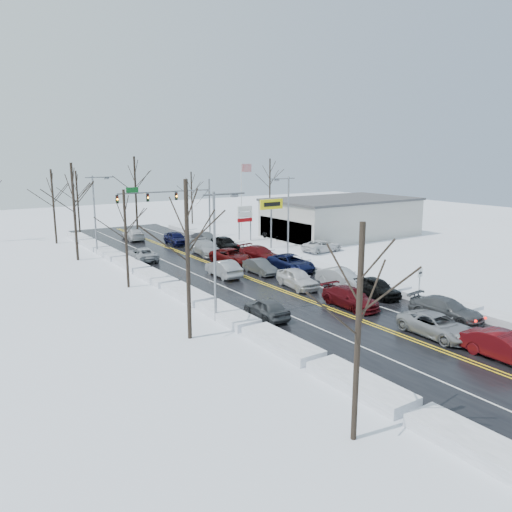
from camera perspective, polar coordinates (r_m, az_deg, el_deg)
ground at (r=42.91m, az=2.72°, el=-3.87°), size 160.00×160.00×0.00m
road_surface at (r=44.48m, az=1.19°, el=-3.29°), size 14.00×84.00×0.01m
snow_bank_left at (r=40.76m, az=-7.64°, el=-4.81°), size 1.94×72.00×0.58m
snow_bank_right at (r=49.10m, az=8.48°, el=-1.98°), size 1.94×72.00×0.58m
traffic_signal_mast at (r=67.59m, az=-9.14°, el=6.45°), size 13.28×0.39×8.00m
tires_plus_sign at (r=60.80m, az=1.77°, el=5.56°), size 3.20×0.34×6.00m
used_vehicles_sign at (r=65.94m, az=-1.28°, el=4.58°), size 2.20×0.22×4.65m
speed_limit_sign at (r=42.56m, az=18.22°, el=-2.32°), size 0.55×0.09×2.35m
flagpole at (r=74.89m, az=-1.57°, el=7.44°), size 1.87×1.20×10.00m
dealership_building at (r=71.15m, az=9.70°, el=4.40°), size 20.40×12.40×5.30m
streetlight_ne at (r=54.67m, az=3.55°, el=5.18°), size 3.20×0.25×9.00m
streetlight_sw at (r=34.02m, az=-4.45°, el=1.16°), size 3.20×0.25×9.00m
streetlight_nw at (r=59.80m, az=-17.80°, el=5.20°), size 3.20×0.25×9.00m
tree_left_a at (r=19.69m, az=11.77°, el=-3.99°), size 3.60×3.60×9.00m
tree_left_b at (r=30.54m, az=-7.90°, el=3.05°), size 4.00×4.00×10.00m
tree_left_c at (r=43.90m, az=-14.74°, el=4.03°), size 3.40×3.40×8.50m
tree_left_d at (r=56.95m, az=-20.18°, el=6.80°), size 4.20×4.20×10.50m
tree_left_e at (r=68.77m, az=-22.24°, el=6.79°), size 3.80×3.80×9.50m
tree_far_b at (r=76.67m, az=-19.78°, el=7.13°), size 3.60×3.60×9.00m
tree_far_c at (r=77.04m, az=-13.66°, el=8.55°), size 4.40×4.40×11.00m
tree_far_d at (r=82.48m, az=-7.39°, el=7.76°), size 3.40×3.40×8.50m
tree_far_e at (r=91.06m, az=1.60°, el=9.09°), size 4.20×4.20×10.50m
queued_car_1 at (r=32.12m, az=26.46°, el=-10.61°), size 1.72×4.83×1.59m
queued_car_2 at (r=34.37m, az=19.88°, el=-8.61°), size 2.62×5.29×1.44m
queued_car_3 at (r=38.86m, az=10.68°, el=-5.74°), size 2.19×5.15×1.48m
queued_car_4 at (r=43.68m, az=4.72°, el=-3.62°), size 2.52×5.04×1.65m
queued_car_5 at (r=48.42m, az=0.44°, el=-2.04°), size 1.62×4.33×1.41m
queued_car_6 at (r=52.99m, az=-2.81°, el=-0.85°), size 2.92×5.71×1.54m
queued_car_7 at (r=57.72m, az=-5.71°, el=0.15°), size 2.86×5.78×1.61m
queued_car_8 at (r=64.63m, az=-9.12°, el=1.31°), size 2.26×4.99×1.66m
queued_car_11 at (r=37.85m, az=20.81°, el=-6.80°), size 2.74×5.48×1.53m
queued_car_12 at (r=42.09m, az=13.55°, el=-4.50°), size 2.22×4.69×1.55m
queued_car_13 at (r=44.55m, az=9.66°, el=-3.44°), size 1.97×4.91×1.59m
queued_car_14 at (r=50.01m, az=4.01°, el=-1.63°), size 2.72×5.70×1.57m
queued_car_15 at (r=54.02m, az=0.45°, el=-0.59°), size 2.89×5.77×1.61m
queued_car_16 at (r=60.41m, az=-3.52°, el=0.71°), size 1.95×4.83×1.64m
queued_car_17 at (r=64.59m, az=-5.80°, el=1.39°), size 2.07×4.57×1.45m
oncoming_car_0 at (r=47.46m, az=-3.72°, el=-2.35°), size 1.97×4.95×1.60m
oncoming_car_1 at (r=55.73m, az=-12.84°, el=-0.50°), size 2.78×5.35×1.44m
oncoming_car_2 at (r=69.12m, az=-13.84°, el=1.79°), size 2.32×5.25×1.50m
oncoming_car_3 at (r=35.82m, az=1.20°, el=-7.05°), size 1.99×4.39×1.46m
parked_car_0 at (r=59.68m, az=7.58°, el=0.49°), size 5.34×2.70×1.45m
parked_car_1 at (r=65.52m, az=6.16°, el=1.53°), size 2.80×5.48×1.52m
parked_car_2 at (r=67.96m, az=2.42°, el=1.96°), size 2.11×4.99×1.68m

